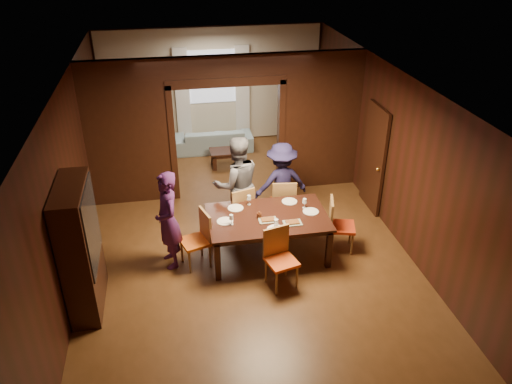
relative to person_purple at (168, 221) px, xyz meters
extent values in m
plane|color=#523117|center=(1.29, 0.72, -0.84)|extent=(9.00, 9.00, 0.00)
cube|color=silver|center=(1.29, 0.72, 2.06)|extent=(5.50, 9.00, 0.02)
cube|color=black|center=(1.29, 5.22, 0.61)|extent=(5.50, 0.02, 2.90)
cube|color=black|center=(-1.46, 0.72, 0.61)|extent=(0.02, 9.00, 2.90)
cube|color=black|center=(4.04, 0.72, 0.61)|extent=(0.02, 9.00, 2.90)
cube|color=black|center=(-0.64, 2.32, 0.36)|extent=(1.65, 0.15, 2.40)
cube|color=black|center=(3.21, 2.32, 0.36)|extent=(1.65, 0.15, 2.40)
cube|color=black|center=(1.29, 2.32, 1.81)|extent=(5.50, 0.15, 0.50)
cube|color=beige|center=(1.29, 5.19, 0.61)|extent=(5.40, 0.04, 2.85)
imported|color=#481C53|center=(0.00, 0.00, 0.00)|extent=(0.54, 0.69, 1.69)
imported|color=#4E4C53|center=(1.26, 0.89, 0.07)|extent=(0.98, 0.81, 1.84)
imported|color=#1A1637|center=(2.12, 1.04, -0.05)|extent=(1.08, 0.70, 1.58)
imported|color=#90AFBD|center=(1.22, 4.57, -0.57)|extent=(1.91, 0.77, 0.56)
imported|color=black|center=(1.77, 0.10, -0.05)|extent=(0.29, 0.29, 0.07)
cube|color=black|center=(1.64, -0.03, -0.46)|extent=(2.00, 1.24, 0.76)
cube|color=black|center=(1.42, 3.58, -0.64)|extent=(0.80, 0.50, 0.40)
cube|color=black|center=(-1.24, -0.78, 0.16)|extent=(0.40, 1.20, 2.00)
cube|color=black|center=(3.99, 1.22, 0.21)|extent=(0.06, 0.90, 2.10)
cube|color=silver|center=(1.29, 5.16, 0.86)|extent=(1.20, 0.03, 1.30)
cube|color=white|center=(0.54, 5.12, 0.41)|extent=(0.35, 0.06, 2.40)
cube|color=white|center=(2.04, 5.12, 0.41)|extent=(0.35, 0.06, 2.40)
cylinder|color=silver|center=(0.92, -0.07, -0.08)|extent=(0.27, 0.27, 0.01)
cylinder|color=silver|center=(1.15, 0.32, -0.08)|extent=(0.27, 0.27, 0.01)
cylinder|color=silver|center=(2.11, 0.38, -0.08)|extent=(0.27, 0.27, 0.01)
cylinder|color=silver|center=(2.38, -0.02, -0.08)|extent=(0.27, 0.27, 0.01)
cylinder|color=white|center=(1.68, -0.45, -0.08)|extent=(0.27, 0.27, 0.01)
cube|color=gray|center=(1.61, -0.17, -0.07)|extent=(0.30, 0.20, 0.04)
cube|color=gray|center=(1.99, -0.32, -0.07)|extent=(0.30, 0.20, 0.04)
cylinder|color=white|center=(1.70, -0.37, -0.01)|extent=(0.07, 0.07, 0.14)
camera|label=1|loc=(0.16, -6.97, 4.27)|focal=35.00mm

